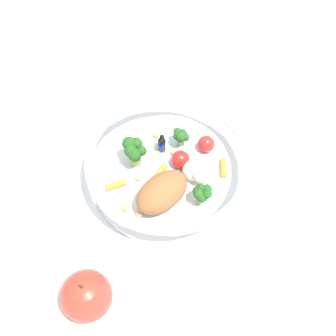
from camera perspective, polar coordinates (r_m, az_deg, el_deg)
The scene contains 4 objects.
ground_plane at distance 0.74m, azimuth -1.02°, elevation -1.23°, with size 2.40×2.40×0.00m, color white.
food_container at distance 0.71m, azimuth 0.27°, elevation -0.30°, with size 0.26×0.26×0.07m.
loose_apple at distance 0.63m, azimuth -10.20°, elevation -15.49°, with size 0.07×0.07×0.08m.
folded_napkin at distance 0.89m, azimuth 2.19°, elevation 12.39°, with size 0.12×0.13×0.01m, color silver.
Camera 1 is at (0.39, -0.02, 0.63)m, focal length 48.63 mm.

